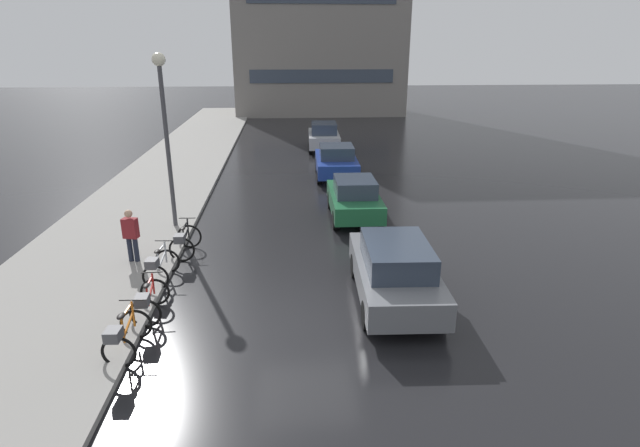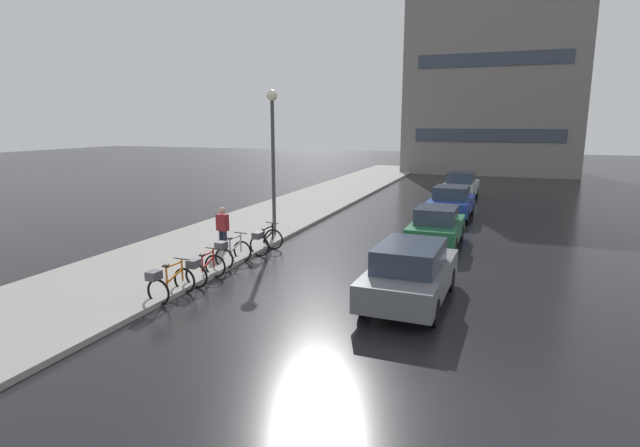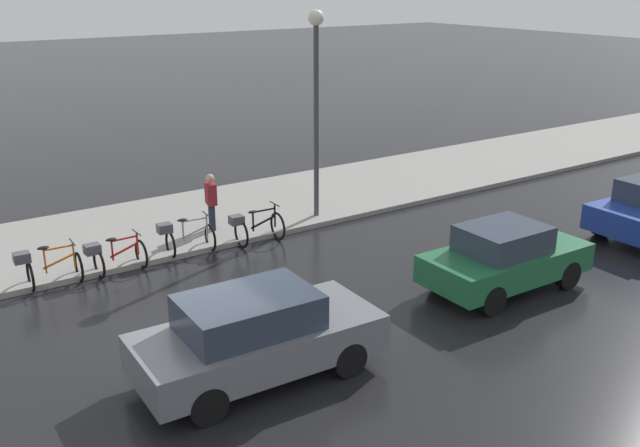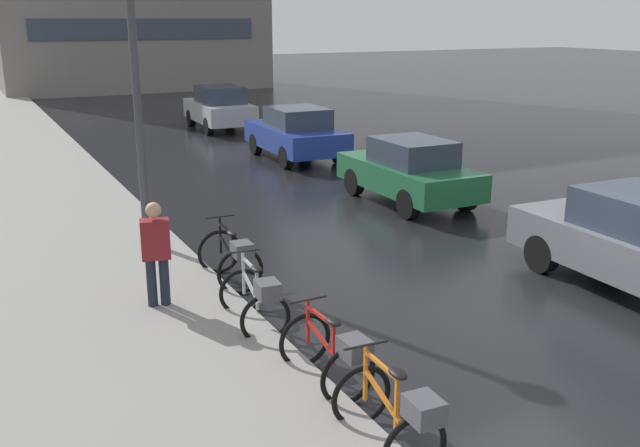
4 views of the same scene
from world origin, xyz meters
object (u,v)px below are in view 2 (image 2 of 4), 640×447
bicycle_farthest (265,240)px  car_silver (461,185)px  car_grey (410,273)px  car_green (436,226)px  car_blue (451,202)px  bicycle_second (203,268)px  streetlamp (273,141)px  bicycle_third (231,252)px  bicycle_nearest (168,282)px  pedestrian (223,228)px

bicycle_farthest → car_silver: (5.32, 15.74, 0.34)m
car_grey → car_silver: car_silver is taller
car_green → car_blue: bearing=90.5°
car_blue → bicycle_second: bearing=-113.5°
car_grey → streetlamp: 8.94m
bicycle_second → car_blue: (5.54, 12.72, 0.30)m
bicycle_second → car_blue: 13.88m
bicycle_third → car_blue: (5.71, 10.90, 0.28)m
bicycle_nearest → car_grey: size_ratio=0.32×
streetlamp → bicycle_nearest: bearing=-86.0°
car_grey → car_green: size_ratio=1.12×
bicycle_nearest → pedestrian: bearing=103.5°
car_silver → car_grey: bearing=-89.1°
car_blue → car_silver: size_ratio=1.01×
bicycle_nearest → car_silver: (5.56, 20.83, 0.33)m
bicycle_second → bicycle_third: bicycle_third is taller
bicycle_third → bicycle_farthest: bearing=80.2°
bicycle_farthest → streetlamp: size_ratio=0.24×
bicycle_third → streetlamp: streetlamp is taller
bicycle_second → bicycle_farthest: 3.62m
bicycle_nearest → car_silver: bearing=75.1°
bicycle_nearest → bicycle_second: bicycle_nearest is taller
bicycle_farthest → car_blue: car_blue is taller
car_green → bicycle_farthest: bearing=-149.9°
bicycle_nearest → car_green: car_green is taller
car_green → pedestrian: bearing=-151.2°
pedestrian → streetlamp: 4.17m
bicycle_nearest → pedestrian: 4.67m
bicycle_farthest → car_silver: bearing=71.3°
bicycle_third → car_silver: bearing=72.2°
car_grey → streetlamp: bearing=139.1°
car_silver → bicycle_nearest: bearing=-104.9°
bicycle_second → car_grey: 5.77m
car_grey → streetlamp: streetlamp is taller
bicycle_second → car_silver: (5.45, 19.36, 0.35)m
bicycle_nearest → pedestrian: pedestrian is taller
car_green → car_silver: 12.58m
bicycle_nearest → car_silver: size_ratio=0.35×
car_grey → bicycle_second: bearing=-174.8°
bicycle_second → pedestrian: bearing=111.2°
bicycle_nearest → car_green: 10.03m
streetlamp → car_silver: bearing=65.5°
bicycle_nearest → car_blue: size_ratio=0.34×
car_blue → car_silver: (-0.08, 6.64, 0.05)m
car_green → car_blue: (-0.05, 5.94, 0.03)m
bicycle_second → car_grey: bearing=5.2°
car_grey → streetlamp: (-6.36, 5.51, 3.03)m
pedestrian → bicycle_nearest: bearing=-76.5°
car_blue → pedestrian: bearing=-124.8°
bicycle_third → streetlamp: size_ratio=0.24×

